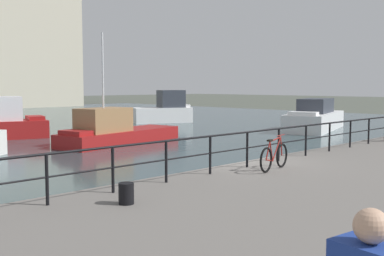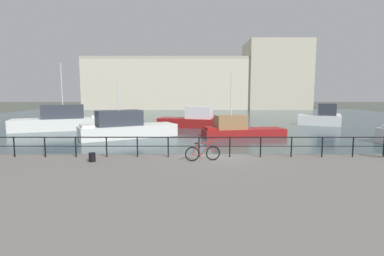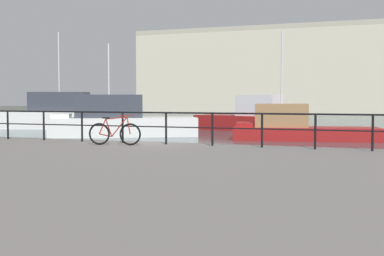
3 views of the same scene
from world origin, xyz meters
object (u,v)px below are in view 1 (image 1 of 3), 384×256
object	(u,v)px
mooring_bollard	(126,193)
moored_blue_motorboat	(115,131)
parked_bicycle	(274,157)
moored_small_launch	(315,118)
moored_harbor_tender	(164,110)

from	to	relation	value
mooring_bollard	moored_blue_motorboat	bearing A→B (deg)	55.42
moored_blue_motorboat	parked_bicycle	bearing A→B (deg)	62.30
moored_small_launch	moored_harbor_tender	bearing A→B (deg)	-94.91
moored_small_launch	parked_bicycle	bearing A→B (deg)	9.49
moored_small_launch	parked_bicycle	distance (m)	21.48
moored_blue_motorboat	mooring_bollard	world-z (taller)	moored_blue_motorboat
parked_bicycle	mooring_bollard	xyz separation A→B (m)	(-5.42, -0.19, -0.17)
moored_small_launch	moored_blue_motorboat	bearing A→B (deg)	-30.93
moored_harbor_tender	mooring_bollard	size ratio (longest dim) A/B	12.44
mooring_bollard	parked_bicycle	bearing A→B (deg)	1.98
moored_harbor_tender	mooring_bollard	bearing A→B (deg)	-108.86
moored_blue_motorboat	parked_bicycle	distance (m)	13.96
mooring_bollard	moored_small_launch	bearing A→B (deg)	22.65
moored_small_launch	moored_blue_motorboat	distance (m)	15.44
moored_blue_motorboat	parked_bicycle	xyz separation A→B (m)	(-3.94, -13.39, 0.45)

